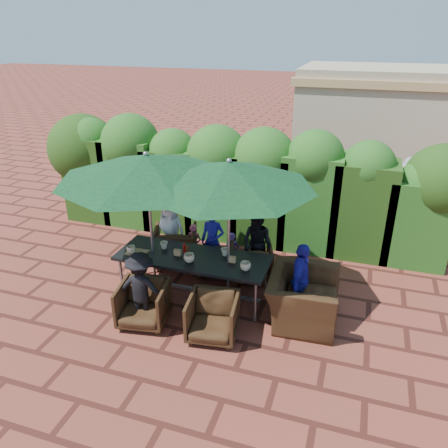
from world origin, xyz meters
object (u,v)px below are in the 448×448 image
(umbrella_left, at_px, (147,167))
(chair_end_right, at_px, (303,291))
(umbrella_right, at_px, (229,175))
(chair_near_left, at_px, (143,302))
(chair_far_mid, at_px, (212,254))
(chair_far_right, at_px, (251,259))
(chair_far_left, at_px, (175,244))
(chair_near_right, at_px, (213,315))
(dining_table, at_px, (193,260))

(umbrella_left, bearing_deg, chair_end_right, -1.28)
(umbrella_right, distance_m, chair_near_left, 2.33)
(chair_far_mid, xyz_separation_m, chair_far_right, (0.74, 0.01, 0.02))
(umbrella_left, xyz_separation_m, chair_far_left, (-0.04, 0.98, -1.81))
(chair_near_right, xyz_separation_m, chair_end_right, (1.18, 0.82, 0.15))
(chair_end_right, bearing_deg, chair_far_left, 65.09)
(umbrella_left, height_order, chair_far_left, umbrella_left)
(umbrella_right, bearing_deg, chair_near_right, -86.78)
(chair_far_left, height_order, chair_near_right, chair_far_left)
(dining_table, relative_size, chair_far_right, 3.39)
(chair_near_right, bearing_deg, umbrella_right, 85.42)
(chair_far_left, xyz_separation_m, chair_end_right, (2.59, -1.03, 0.11))
(chair_near_left, height_order, chair_near_right, chair_near_left)
(dining_table, distance_m, chair_far_right, 1.20)
(dining_table, distance_m, chair_near_left, 1.07)
(umbrella_left, bearing_deg, chair_far_right, 31.11)
(chair_far_mid, distance_m, chair_near_left, 1.84)
(chair_near_left, bearing_deg, umbrella_right, 31.80)
(dining_table, distance_m, umbrella_right, 1.65)
(dining_table, bearing_deg, chair_near_right, -53.72)
(chair_far_mid, bearing_deg, chair_end_right, 133.09)
(chair_far_left, height_order, chair_near_left, chair_far_left)
(umbrella_left, distance_m, chair_far_mid, 2.19)
(chair_far_right, distance_m, chair_near_right, 1.77)
(dining_table, bearing_deg, umbrella_right, 1.31)
(dining_table, distance_m, chair_far_mid, 0.91)
(umbrella_right, height_order, chair_far_left, umbrella_right)
(umbrella_left, relative_size, chair_far_mid, 4.00)
(chair_far_mid, relative_size, chair_near_left, 0.96)
(dining_table, distance_m, umbrella_left, 1.69)
(chair_far_left, distance_m, chair_near_right, 2.33)
(chair_far_right, bearing_deg, umbrella_right, 60.73)
(chair_near_right, bearing_deg, chair_far_right, 78.73)
(chair_near_left, bearing_deg, dining_table, 54.34)
(chair_near_right, bearing_deg, dining_table, 118.48)
(chair_near_right, bearing_deg, chair_end_right, 26.97)
(chair_end_right, bearing_deg, chair_far_mid, 59.46)
(umbrella_right, distance_m, chair_far_right, 2.03)
(chair_far_mid, bearing_deg, chair_far_left, -26.45)
(chair_far_left, distance_m, chair_far_mid, 0.78)
(chair_far_mid, xyz_separation_m, chair_near_right, (0.63, -1.76, 0.01))
(umbrella_right, height_order, chair_far_right, umbrella_right)
(chair_far_right, xyz_separation_m, chair_end_right, (1.07, -0.95, 0.14))
(chair_far_right, relative_size, chair_near_right, 1.02)
(chair_end_right, bearing_deg, umbrella_right, 82.19)
(umbrella_left, height_order, chair_near_left, umbrella_left)
(umbrella_left, distance_m, umbrella_right, 1.32)
(umbrella_right, relative_size, chair_far_mid, 3.69)
(umbrella_left, distance_m, chair_end_right, 3.06)
(chair_far_mid, distance_m, chair_near_right, 1.87)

